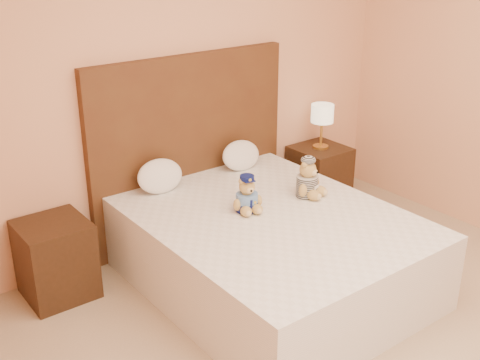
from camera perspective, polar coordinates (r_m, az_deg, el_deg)
name	(u,v)px	position (r m, az deg, el deg)	size (l,w,h in m)	color
room_walls	(369,46)	(3.24, 12.16, 12.33)	(4.04, 4.52, 2.72)	tan
bed	(271,251)	(4.26, 2.93, -6.70)	(1.60, 2.00, 0.55)	white
headboard	(190,149)	(4.81, -4.73, 2.98)	(1.75, 0.08, 1.50)	#4B2E16
nightstand_left	(56,259)	(4.34, -17.06, -7.20)	(0.45, 0.45, 0.55)	#331D10
nightstand_right	(319,176)	(5.56, 7.50, 0.39)	(0.45, 0.45, 0.55)	#331D10
lamp	(322,116)	(5.37, 7.81, 6.06)	(0.20, 0.20, 0.40)	gold
teddy_police	(247,194)	(4.14, 0.66, -1.29)	(0.23, 0.22, 0.26)	#A88441
teddy_prisoner	(308,178)	(4.41, 6.42, 0.23)	(0.25, 0.24, 0.29)	#A88441
pillow_left	(160,175)	(4.50, -7.61, 0.51)	(0.37, 0.24, 0.26)	white
pillow_right	(241,154)	(4.89, 0.09, 2.48)	(0.35, 0.23, 0.25)	white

